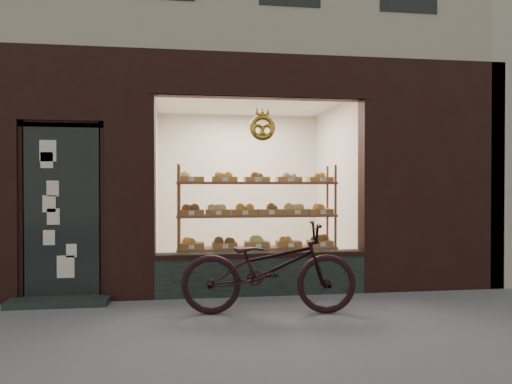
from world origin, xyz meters
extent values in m
plane|color=slate|center=(0.00, 0.00, 0.00)|extent=(90.00, 90.00, 0.00)
cube|color=#2D3B36|center=(0.45, 2.12, 0.28)|extent=(2.70, 0.25, 0.55)
cube|color=black|center=(-2.00, 2.06, 1.10)|extent=(0.90, 0.04, 2.15)
cube|color=#2D3B36|center=(-2.00, 1.90, 0.04)|extent=(1.15, 0.35, 0.08)
torus|color=gold|center=(0.45, 2.02, 2.15)|extent=(0.33, 0.07, 0.33)
cube|color=brown|center=(0.45, 2.55, 0.05)|extent=(2.20, 0.45, 0.04)
cube|color=brown|center=(0.45, 2.55, 0.55)|extent=(2.20, 0.45, 0.03)
cube|color=brown|center=(0.45, 2.55, 1.00)|extent=(2.20, 0.45, 0.04)
cube|color=brown|center=(0.45, 2.55, 1.45)|extent=(2.20, 0.45, 0.04)
cylinder|color=brown|center=(-0.62, 2.35, 0.85)|extent=(0.04, 0.04, 1.70)
cylinder|color=brown|center=(1.52, 2.35, 0.85)|extent=(0.04, 0.04, 1.70)
cylinder|color=brown|center=(-0.62, 2.75, 0.85)|extent=(0.04, 0.04, 1.70)
cylinder|color=brown|center=(1.52, 2.75, 0.85)|extent=(0.04, 0.04, 1.70)
cube|color=olive|center=(-0.45, 2.55, 0.60)|extent=(0.34, 0.24, 0.07)
sphere|color=#BA8936|center=(-0.45, 2.55, 0.69)|extent=(0.11, 0.11, 0.11)
cube|color=white|center=(-0.45, 2.36, 0.60)|extent=(0.07, 0.01, 0.05)
cube|color=olive|center=(0.00, 2.55, 0.60)|extent=(0.34, 0.24, 0.07)
sphere|color=brown|center=(0.00, 2.55, 0.69)|extent=(0.11, 0.11, 0.11)
cube|color=white|center=(0.00, 2.36, 0.60)|extent=(0.07, 0.01, 0.05)
cube|color=olive|center=(0.45, 2.55, 0.60)|extent=(0.34, 0.24, 0.07)
sphere|color=#E1CC6C|center=(0.45, 2.55, 0.69)|extent=(0.11, 0.11, 0.11)
cube|color=white|center=(0.45, 2.36, 0.60)|extent=(0.07, 0.01, 0.05)
cube|color=olive|center=(0.90, 2.55, 0.60)|extent=(0.34, 0.24, 0.07)
sphere|color=#BA8936|center=(0.90, 2.55, 0.69)|extent=(0.11, 0.11, 0.11)
cube|color=white|center=(0.90, 2.36, 0.60)|extent=(0.07, 0.01, 0.05)
cube|color=olive|center=(1.35, 2.55, 0.60)|extent=(0.34, 0.24, 0.07)
sphere|color=brown|center=(1.35, 2.55, 0.69)|extent=(0.11, 0.11, 0.11)
cube|color=white|center=(1.35, 2.36, 0.60)|extent=(0.08, 0.01, 0.05)
cube|color=olive|center=(-0.45, 2.55, 1.05)|extent=(0.34, 0.24, 0.07)
sphere|color=brown|center=(-0.45, 2.55, 1.14)|extent=(0.11, 0.11, 0.11)
cube|color=white|center=(-0.45, 2.36, 1.05)|extent=(0.07, 0.01, 0.06)
cube|color=olive|center=(-0.09, 2.55, 1.05)|extent=(0.34, 0.24, 0.07)
sphere|color=#E1CC6C|center=(-0.09, 2.55, 1.14)|extent=(0.11, 0.11, 0.11)
cube|color=white|center=(-0.09, 2.36, 1.05)|extent=(0.08, 0.01, 0.06)
cube|color=olive|center=(0.27, 2.55, 1.05)|extent=(0.34, 0.24, 0.07)
sphere|color=#BA8936|center=(0.27, 2.55, 1.14)|extent=(0.11, 0.11, 0.11)
cube|color=white|center=(0.27, 2.36, 1.05)|extent=(0.07, 0.01, 0.06)
cube|color=olive|center=(0.63, 2.55, 1.05)|extent=(0.34, 0.24, 0.07)
sphere|color=brown|center=(0.63, 2.55, 1.14)|extent=(0.11, 0.11, 0.11)
cube|color=white|center=(0.63, 2.36, 1.05)|extent=(0.07, 0.01, 0.06)
cube|color=olive|center=(0.99, 2.55, 1.05)|extent=(0.34, 0.24, 0.07)
sphere|color=#E1CC6C|center=(0.99, 2.55, 1.14)|extent=(0.11, 0.11, 0.11)
cube|color=white|center=(0.99, 2.36, 1.05)|extent=(0.08, 0.01, 0.06)
cube|color=olive|center=(1.35, 2.55, 1.05)|extent=(0.34, 0.24, 0.07)
sphere|color=#BA8936|center=(1.35, 2.55, 1.14)|extent=(0.11, 0.11, 0.11)
cube|color=white|center=(1.35, 2.36, 1.05)|extent=(0.08, 0.01, 0.06)
cube|color=olive|center=(-0.45, 2.55, 1.50)|extent=(0.34, 0.24, 0.07)
sphere|color=#E1CC6C|center=(-0.45, 2.55, 1.59)|extent=(0.11, 0.11, 0.11)
cube|color=white|center=(-0.45, 2.36, 1.50)|extent=(0.07, 0.01, 0.06)
cube|color=olive|center=(0.00, 2.55, 1.50)|extent=(0.34, 0.24, 0.07)
sphere|color=#BA8936|center=(0.00, 2.55, 1.59)|extent=(0.11, 0.11, 0.11)
cube|color=white|center=(0.00, 2.36, 1.50)|extent=(0.07, 0.01, 0.06)
cube|color=olive|center=(0.45, 2.55, 1.50)|extent=(0.34, 0.24, 0.07)
sphere|color=brown|center=(0.45, 2.55, 1.59)|extent=(0.11, 0.11, 0.11)
cube|color=white|center=(0.45, 2.36, 1.50)|extent=(0.07, 0.01, 0.06)
cube|color=olive|center=(0.90, 2.55, 1.50)|extent=(0.34, 0.24, 0.07)
sphere|color=#E1CC6C|center=(0.90, 2.55, 1.59)|extent=(0.11, 0.11, 0.11)
cube|color=white|center=(0.90, 2.36, 1.50)|extent=(0.07, 0.01, 0.06)
cube|color=olive|center=(1.35, 2.55, 1.50)|extent=(0.34, 0.24, 0.07)
sphere|color=#BA8936|center=(1.35, 2.55, 1.59)|extent=(0.11, 0.11, 0.11)
cube|color=white|center=(1.35, 2.36, 1.50)|extent=(0.08, 0.01, 0.06)
imported|color=black|center=(0.40, 1.23, 0.51)|extent=(1.98, 0.86, 1.01)
camera|label=1|loc=(-0.40, -3.73, 1.40)|focal=32.00mm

